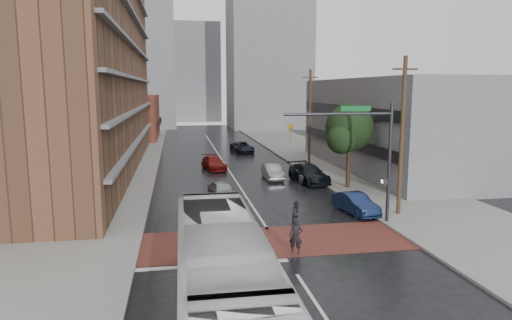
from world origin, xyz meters
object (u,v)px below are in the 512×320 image
object	(u,v)px
car_travel_b	(273,172)
transit_bus	(222,275)
car_parked_mid	(309,174)
car_travel_c	(214,163)
pedestrian_a	(296,236)
car_parked_near	(356,204)
car_parked_far	(305,172)
pedestrian_b	(297,214)
car_travel_a	(222,190)
suv_travel	(242,147)

from	to	relation	value
car_travel_b	transit_bus	bearing A→B (deg)	-105.66
car_parked_mid	car_travel_c	bearing A→B (deg)	125.47
pedestrian_a	car_parked_near	bearing A→B (deg)	69.50
transit_bus	car_parked_far	size ratio (longest dim) A/B	2.70
transit_bus	car_parked_mid	size ratio (longest dim) A/B	2.35
transit_bus	pedestrian_a	size ratio (longest dim) A/B	7.01
car_travel_c	car_parked_mid	distance (m)	10.85
pedestrian_b	car_travel_b	xyz separation A→B (m)	(1.50, 14.00, -0.07)
pedestrian_b	car_travel_c	size ratio (longest dim) A/B	0.32
car_parked_near	car_parked_far	size ratio (longest dim) A/B	0.86
car_travel_a	car_parked_mid	bearing A→B (deg)	23.62
pedestrian_a	car_travel_a	world-z (taller)	pedestrian_a
car_travel_a	car_parked_mid	size ratio (longest dim) A/B	0.74
car_travel_a	car_parked_near	size ratio (longest dim) A/B	0.98
car_parked_mid	car_parked_far	distance (m)	0.88
suv_travel	car_travel_a	bearing A→B (deg)	-108.02
pedestrian_a	car_travel_b	bearing A→B (deg)	102.55
car_parked_mid	car_travel_a	bearing A→B (deg)	-157.36
car_parked_mid	car_parked_far	world-z (taller)	car_parked_far
car_travel_b	car_parked_near	distance (m)	12.41
transit_bus	car_travel_c	distance (m)	30.56
pedestrian_a	pedestrian_b	world-z (taller)	pedestrian_a
car_parked_far	pedestrian_a	bearing A→B (deg)	-108.26
pedestrian_a	car_travel_c	bearing A→B (deg)	115.73
car_travel_a	car_travel_b	xyz separation A→B (m)	(5.22, 6.76, -0.00)
car_travel_b	suv_travel	size ratio (longest dim) A/B	0.82
car_travel_b	car_travel_a	bearing A→B (deg)	-127.50
car_parked_mid	pedestrian_a	bearing A→B (deg)	-117.19
transit_bus	suv_travel	size ratio (longest dim) A/B	2.55
car_travel_b	pedestrian_b	bearing A→B (deg)	-95.96
suv_travel	car_parked_far	world-z (taller)	car_parked_far
car_parked_near	car_parked_mid	world-z (taller)	car_parked_mid
pedestrian_b	suv_travel	size ratio (longest dim) A/B	0.30
pedestrian_b	car_parked_mid	bearing A→B (deg)	45.82
car_travel_c	car_parked_near	distance (m)	19.55
car_travel_a	suv_travel	bearing A→B (deg)	70.66
pedestrian_b	car_parked_near	size ratio (longest dim) A/B	0.37
transit_bus	car_parked_mid	world-z (taller)	transit_bus
transit_bus	car_parked_near	world-z (taller)	transit_bus
pedestrian_b	car_travel_a	distance (m)	8.14
suv_travel	car_parked_mid	bearing A→B (deg)	-87.66
suv_travel	car_parked_mid	xyz separation A→B (m)	(3.01, -19.51, 0.09)
transit_bus	car_parked_near	bearing A→B (deg)	52.04
pedestrian_b	car_parked_near	world-z (taller)	pedestrian_b
pedestrian_b	suv_travel	bearing A→B (deg)	63.00
car_travel_c	car_parked_mid	xyz separation A→B (m)	(7.56, -7.78, 0.11)
car_travel_c	suv_travel	bearing A→B (deg)	59.18
pedestrian_a	car_parked_mid	world-z (taller)	pedestrian_a
pedestrian_a	transit_bus	bearing A→B (deg)	-103.69
pedestrian_b	car_parked_far	world-z (taller)	car_parked_far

